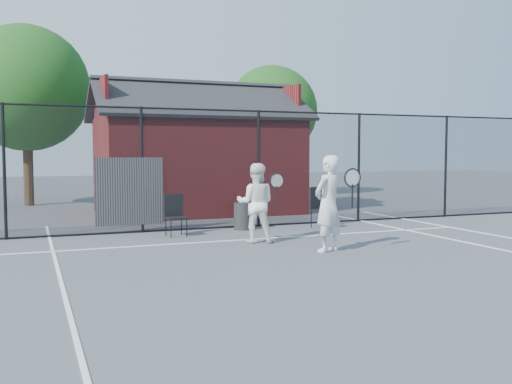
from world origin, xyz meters
name	(u,v)px	position (x,y,z in m)	size (l,w,h in m)	color
ground	(314,264)	(0.00, 0.00, 0.00)	(80.00, 80.00, 0.00)	#4C4F57
court_lines	(355,280)	(0.00, -1.32, 0.01)	(11.02, 18.00, 0.01)	white
fence	(210,171)	(-0.30, 5.00, 1.45)	(22.04, 3.00, 3.00)	black
clubhouse	(197,162)	(0.50, 9.00, 1.61)	(6.50, 4.36, 4.19)	maroon
tree_left	(26,89)	(-4.50, 13.50, 4.19)	(4.48, 4.48, 6.44)	#312513
tree_right	(272,111)	(5.50, 14.50, 3.71)	(3.97, 3.97, 5.70)	#312513
player_front	(328,203)	(0.84, 1.04, 0.94)	(0.90, 0.74, 1.87)	silver
player_back	(256,203)	(-0.04, 2.60, 0.85)	(1.01, 0.92, 1.69)	white
chair_left	(176,216)	(-1.40, 4.10, 0.47)	(0.45, 0.47, 0.94)	black
chair_right	(323,208)	(2.39, 4.10, 0.51)	(0.49, 0.51, 1.01)	black
waste_bin	(243,216)	(0.42, 4.60, 0.33)	(0.46, 0.46, 0.66)	black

